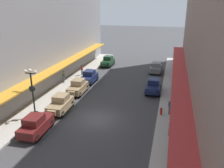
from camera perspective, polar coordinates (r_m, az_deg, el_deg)
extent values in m
plane|color=#424244|center=(24.31, -3.65, -8.60)|extent=(200.00, 200.00, 0.00)
cube|color=#B7B5AD|center=(27.38, -18.82, -6.14)|extent=(3.00, 60.00, 0.15)
cube|color=#B7B5AD|center=(23.27, 14.48, -10.41)|extent=(3.00, 60.00, 0.15)
cube|color=orange|center=(26.63, -20.58, -0.26)|extent=(1.80, 54.00, 0.16)
cube|color=#BF3333|center=(22.02, 16.67, -3.91)|extent=(1.80, 54.00, 0.16)
cube|color=#997F5B|center=(30.91, -8.47, -0.96)|extent=(1.78, 3.93, 0.80)
cube|color=#997F5B|center=(30.88, -8.37, 0.50)|extent=(1.47, 1.73, 0.70)
cube|color=#8C9EA8|center=(30.88, -8.37, 0.50)|extent=(1.40, 1.69, 0.42)
cube|color=#997F5B|center=(29.07, -10.02, -2.29)|extent=(0.94, 0.38, 0.52)
cube|color=#4C3F2D|center=(30.70, -6.79, -1.67)|extent=(0.31, 3.51, 0.12)
cube|color=#4C3F2D|center=(31.38, -10.05, -1.36)|extent=(0.31, 3.51, 0.12)
cylinder|color=black|center=(29.59, -7.95, -2.71)|extent=(0.23, 0.68, 0.68)
cylinder|color=black|center=(30.20, -10.81, -2.42)|extent=(0.23, 0.68, 0.68)
cylinder|color=black|center=(31.97, -6.19, -0.92)|extent=(0.23, 0.68, 0.68)
cylinder|color=black|center=(32.53, -8.87, -0.68)|extent=(0.23, 0.68, 0.68)
cube|color=slate|center=(40.33, 10.82, 3.79)|extent=(1.78, 3.93, 0.80)
cube|color=slate|center=(39.90, 10.85, 4.73)|extent=(1.48, 1.73, 0.70)
cube|color=#8C9EA8|center=(39.90, 10.85, 4.73)|extent=(1.40, 1.69, 0.42)
cube|color=slate|center=(42.37, 11.11, 4.60)|extent=(0.94, 0.38, 0.52)
cube|color=#393A3D|center=(40.51, 9.45, 3.47)|extent=(0.31, 3.51, 0.12)
cube|color=#393A3D|center=(40.36, 12.13, 3.23)|extent=(0.31, 3.51, 0.12)
cylinder|color=black|center=(41.82, 9.87, 3.84)|extent=(0.23, 0.68, 0.68)
cylinder|color=black|center=(41.70, 12.07, 3.65)|extent=(0.23, 0.68, 0.68)
cylinder|color=black|center=(39.21, 9.41, 2.81)|extent=(0.23, 0.68, 0.68)
cylinder|color=black|center=(39.08, 11.75, 2.60)|extent=(0.23, 0.68, 0.68)
cube|color=#19234C|center=(34.76, -5.74, 1.49)|extent=(1.78, 3.94, 0.80)
cube|color=#19234C|center=(34.76, -5.63, 2.79)|extent=(1.48, 1.73, 0.70)
cube|color=#8C9EA8|center=(34.76, -5.63, 2.79)|extent=(1.40, 1.69, 0.42)
cube|color=#19234C|center=(32.88, -7.10, 0.47)|extent=(0.94, 0.38, 0.52)
cube|color=black|center=(34.54, -4.26, 0.86)|extent=(0.31, 3.51, 0.12)
cube|color=black|center=(35.21, -7.16, 1.12)|extent=(0.31, 3.51, 0.12)
cylinder|color=black|center=(33.41, -5.28, 0.03)|extent=(0.23, 0.68, 0.68)
cylinder|color=black|center=(34.00, -7.82, 0.28)|extent=(0.23, 0.68, 0.68)
cylinder|color=black|center=(35.82, -3.72, 1.43)|extent=(0.23, 0.68, 0.68)
cylinder|color=black|center=(36.38, -6.12, 1.64)|extent=(0.23, 0.68, 0.68)
cube|color=#193D23|center=(44.01, -1.05, 5.45)|extent=(1.77, 3.93, 0.80)
cube|color=#193D23|center=(44.06, -0.96, 6.47)|extent=(1.47, 1.72, 0.70)
cube|color=#8C9EA8|center=(44.06, -0.96, 6.47)|extent=(1.40, 1.69, 0.42)
cube|color=#193D23|center=(42.02, -1.88, 4.83)|extent=(0.94, 0.38, 0.52)
cube|color=black|center=(43.83, 0.15, 4.96)|extent=(0.30, 3.51, 0.12)
cube|color=black|center=(44.36, -2.22, 5.13)|extent=(0.30, 3.51, 0.12)
cylinder|color=black|center=(42.62, -0.53, 4.43)|extent=(0.23, 0.68, 0.68)
cylinder|color=black|center=(43.08, -2.60, 4.57)|extent=(0.23, 0.68, 0.68)
cylinder|color=black|center=(45.16, 0.44, 5.30)|extent=(0.23, 0.68, 0.68)
cylinder|color=black|center=(45.60, -1.52, 5.43)|extent=(0.23, 0.68, 0.68)
cube|color=#997F5B|center=(26.24, -12.63, -5.06)|extent=(1.83, 3.95, 0.80)
cube|color=#997F5B|center=(26.15, -12.52, -3.34)|extent=(1.49, 1.75, 0.70)
cube|color=#8C9EA8|center=(26.15, -12.52, -3.34)|extent=(1.42, 1.71, 0.42)
cube|color=#997F5B|center=(24.51, -14.73, -6.94)|extent=(0.95, 0.39, 0.52)
cube|color=#4C3F2D|center=(26.00, -10.67, -5.93)|extent=(0.35, 3.52, 0.12)
cube|color=#4C3F2D|center=(26.77, -14.42, -5.45)|extent=(0.35, 3.52, 0.12)
cylinder|color=black|center=(24.98, -12.19, -7.35)|extent=(0.24, 0.69, 0.68)
cylinder|color=black|center=(25.67, -15.49, -6.88)|extent=(0.24, 0.69, 0.68)
cylinder|color=black|center=(27.22, -9.81, -4.86)|extent=(0.24, 0.69, 0.68)
cylinder|color=black|center=(27.85, -12.90, -4.50)|extent=(0.24, 0.69, 0.68)
cube|color=#591919|center=(22.62, -18.24, -9.81)|extent=(1.82, 3.95, 0.80)
cube|color=#591919|center=(22.09, -18.78, -8.40)|extent=(1.49, 1.74, 0.70)
cube|color=#8C9EA8|center=(22.09, -18.78, -8.40)|extent=(1.42, 1.71, 0.42)
cube|color=#591919|center=(24.20, -15.71, -7.39)|extent=(0.95, 0.39, 0.52)
cube|color=black|center=(23.24, -20.20, -10.12)|extent=(0.35, 3.52, 0.12)
cube|color=black|center=(22.33, -16.02, -10.91)|extent=(0.35, 3.52, 0.12)
cylinder|color=black|center=(24.21, -18.17, -8.85)|extent=(0.24, 0.69, 0.68)
cylinder|color=black|center=(23.46, -14.73, -9.44)|extent=(0.24, 0.69, 0.68)
cylinder|color=black|center=(22.25, -21.76, -11.97)|extent=(0.24, 0.69, 0.68)
cylinder|color=black|center=(21.44, -18.10, -12.76)|extent=(0.24, 0.69, 0.68)
cube|color=#19234C|center=(31.33, 10.14, -0.77)|extent=(1.78, 3.93, 0.80)
cube|color=#19234C|center=(31.32, 10.25, 0.67)|extent=(1.48, 1.73, 0.70)
cube|color=#8C9EA8|center=(31.32, 10.25, 0.67)|extent=(1.40, 1.69, 0.42)
cube|color=#19234C|center=(29.32, 9.85, -2.08)|extent=(0.94, 0.38, 0.52)
cube|color=black|center=(31.42, 11.83, -1.45)|extent=(0.31, 3.51, 0.12)
cube|color=black|center=(31.50, 8.38, -1.18)|extent=(0.31, 3.51, 0.12)
cylinder|color=black|center=(30.17, 11.44, -2.48)|extent=(0.23, 0.68, 0.68)
cylinder|color=black|center=(30.25, 8.39, -2.23)|extent=(0.23, 0.68, 0.68)
cylinder|color=black|center=(32.73, 11.67, -0.73)|extent=(0.23, 0.68, 0.68)
cylinder|color=black|center=(32.80, 8.86, -0.51)|extent=(0.23, 0.68, 0.68)
cube|color=black|center=(25.69, -18.42, -7.03)|extent=(0.44, 0.44, 0.50)
cylinder|color=black|center=(24.77, -19.00, -2.15)|extent=(0.16, 0.16, 4.20)
cube|color=black|center=(24.11, -19.54, 2.50)|extent=(1.10, 0.10, 0.10)
sphere|color=white|center=(24.37, -20.66, 2.98)|extent=(0.32, 0.32, 0.32)
sphere|color=white|center=(23.76, -18.49, 2.83)|extent=(0.32, 0.32, 0.32)
sphere|color=white|center=(24.03, -19.61, 3.14)|extent=(0.36, 0.36, 0.36)
cylinder|color=black|center=(24.60, -19.12, -1.06)|extent=(0.64, 0.18, 0.64)
cylinder|color=silver|center=(24.67, -19.00, -0.98)|extent=(0.56, 0.02, 0.56)
cylinder|color=#B21E19|center=(25.20, 12.04, -6.69)|extent=(0.24, 0.24, 0.70)
sphere|color=#B21E19|center=(25.04, 12.10, -5.93)|extent=(0.20, 0.20, 0.20)
cylinder|color=slate|center=(35.02, -11.85, 1.02)|extent=(0.24, 0.24, 0.85)
cube|color=#4C724C|center=(34.81, -11.93, 2.12)|extent=(0.36, 0.22, 0.56)
sphere|color=tan|center=(34.70, -11.97, 2.75)|extent=(0.22, 0.22, 0.22)
cylinder|color=black|center=(34.66, -11.99, 2.94)|extent=(0.28, 0.28, 0.04)
cylinder|color=slate|center=(38.21, -7.44, 2.83)|extent=(0.24, 0.24, 0.85)
cube|color=maroon|center=(38.01, -7.49, 3.85)|extent=(0.36, 0.22, 0.56)
sphere|color=brown|center=(37.91, -7.52, 4.43)|extent=(0.22, 0.22, 0.22)
cylinder|color=black|center=(37.88, -7.52, 4.61)|extent=(0.28, 0.28, 0.04)
cylinder|color=#4C4238|center=(21.62, 14.11, -11.32)|extent=(0.24, 0.24, 0.85)
cube|color=white|center=(21.28, 14.27, -9.68)|extent=(0.36, 0.22, 0.56)
sphere|color=tan|center=(21.09, 14.36, -8.73)|extent=(0.22, 0.22, 0.22)
cylinder|color=slate|center=(25.54, 14.02, -6.29)|extent=(0.24, 0.24, 0.85)
cube|color=#3F598C|center=(25.25, 14.15, -4.85)|extent=(0.36, 0.22, 0.56)
sphere|color=tan|center=(25.09, 14.23, -4.02)|extent=(0.22, 0.22, 0.22)
cylinder|color=slate|center=(21.94, 16.82, -11.11)|extent=(0.24, 0.24, 0.85)
cube|color=#8C6647|center=(21.59, 17.00, -9.50)|extent=(0.36, 0.22, 0.56)
sphere|color=#9E7051|center=(21.41, 17.11, -8.56)|extent=(0.22, 0.22, 0.22)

